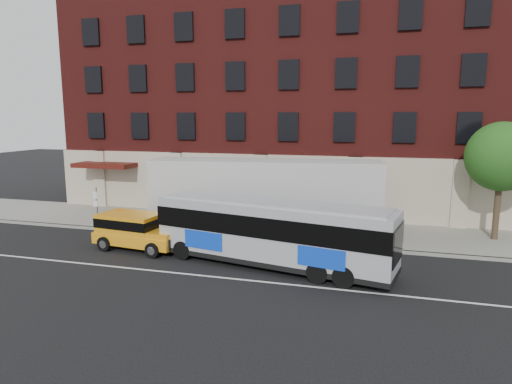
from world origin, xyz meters
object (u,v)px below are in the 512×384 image
(sign_pole, at_px, (97,205))
(street_tree, at_px, (502,159))
(city_bus, at_px, (272,231))
(yellow_suv, at_px, (135,229))
(shipping_container, at_px, (265,198))

(sign_pole, distance_m, street_tree, 22.49)
(street_tree, bearing_deg, city_bus, -146.22)
(yellow_suv, bearing_deg, shipping_container, 38.39)
(city_bus, bearing_deg, sign_pole, 162.14)
(yellow_suv, xyz_separation_m, shipping_container, (5.56, 4.41, 1.06))
(sign_pole, relative_size, street_tree, 0.40)
(city_bus, height_order, yellow_suv, city_bus)
(sign_pole, height_order, yellow_suv, sign_pole)
(shipping_container, bearing_deg, street_tree, 8.78)
(shipping_container, bearing_deg, city_bus, -72.15)
(sign_pole, height_order, city_bus, city_bus)
(yellow_suv, bearing_deg, city_bus, -5.96)
(street_tree, xyz_separation_m, yellow_suv, (-17.76, -6.29, -3.38))
(city_bus, bearing_deg, shipping_container, 107.85)
(sign_pole, relative_size, shipping_container, 0.19)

